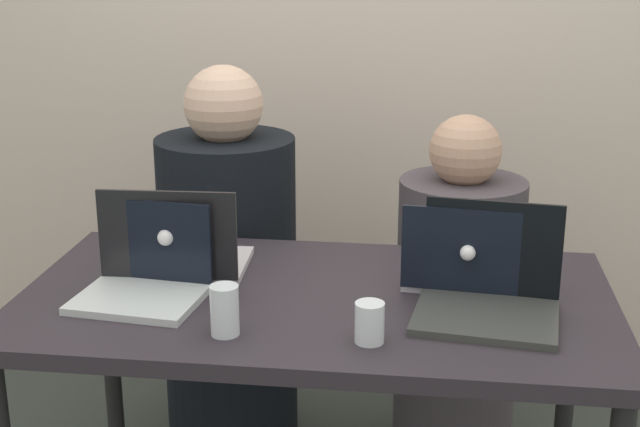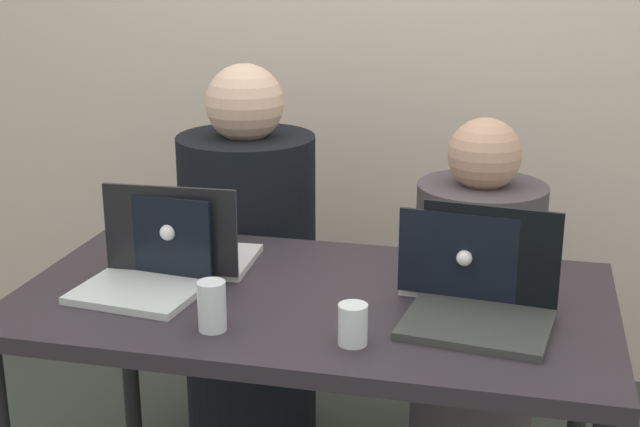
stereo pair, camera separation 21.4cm
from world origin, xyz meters
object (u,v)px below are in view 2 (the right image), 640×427
water_glass_right (353,327)px  laptop_back_left (183,249)px  laptop_front_left (145,272)px  person_on_left (249,277)px  water_glass_left (212,309)px  laptop_back_right (469,274)px  person_on_right (475,315)px  laptop_front_right (482,299)px

water_glass_right → laptop_back_left: bearing=146.6°
laptop_back_left → laptop_front_left: bearing=76.2°
person_on_left → water_glass_left: (0.19, -0.85, 0.27)m
person_on_left → laptop_back_right: bearing=134.6°
person_on_right → laptop_back_right: 0.60m
person_on_right → water_glass_right: bearing=73.9°
person_on_right → laptop_front_left: (-0.76, -0.67, 0.32)m
laptop_front_right → water_glass_right: laptop_front_right is taller
person_on_left → laptop_front_right: (0.76, -0.66, 0.27)m
water_glass_left → laptop_front_right: bearing=18.1°
laptop_front_left → water_glass_left: (0.24, -0.18, 0.00)m
laptop_front_left → laptop_back_right: size_ratio=0.93×
laptop_back_right → water_glass_left: laptop_back_right is taller
laptop_back_right → person_on_right: bearing=-84.4°
laptop_back_left → water_glass_right: laptop_back_left is taller
person_on_left → water_glass_right: (0.50, -0.84, 0.26)m
laptop_back_left → water_glass_right: (0.51, -0.34, -0.01)m
person_on_left → laptop_back_right: person_on_left is taller
laptop_front_right → water_glass_left: size_ratio=3.08×
person_on_right → laptop_front_left: size_ratio=3.53×
laptop_back_left → water_glass_right: bearing=144.1°
water_glass_right → laptop_front_left: bearing=162.2°
laptop_back_right → water_glass_left: (-0.53, -0.34, 0.00)m
person_on_right → water_glass_left: person_on_right is taller
laptop_front_right → laptop_back_left: laptop_front_right is taller
laptop_back_left → person_on_left: bearing=-93.6°
laptop_back_right → water_glass_right: size_ratio=3.73×
person_on_right → water_glass_right: size_ratio=12.26×
laptop_front_right → laptop_back_left: bearing=175.7°
person_on_right → laptop_back_left: 0.94m
laptop_front_right → water_glass_left: 0.59m
laptop_front_right → laptop_back_left: 0.78m
person_on_right → laptop_back_right: bearing=88.3°
laptop_front_right → laptop_back_left: size_ratio=0.98×
laptop_back_right → laptop_back_left: bearing=5.2°
person_on_left → water_glass_left: size_ratio=10.90×
laptop_back_right → laptop_front_right: 0.16m
laptop_back_right → laptop_back_left: (-0.73, 0.00, 0.00)m
laptop_front_right → water_glass_right: bearing=-137.1°
laptop_front_right → laptop_front_left: bearing=-172.3°
water_glass_right → person_on_left: bearing=120.9°
laptop_front_left → water_glass_left: 0.30m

